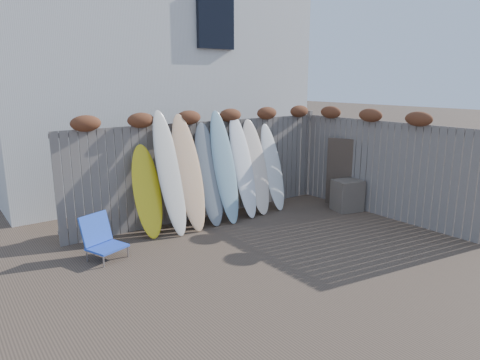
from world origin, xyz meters
TOP-DOWN VIEW (x-y plane):
  - ground at (0.00, 0.00)m, footprint 80.00×80.00m
  - back_fence at (0.06, 2.39)m, footprint 6.05×0.28m
  - right_fence at (2.99, 0.25)m, footprint 0.28×4.40m
  - house at (0.50, 6.50)m, footprint 8.50×5.50m
  - beach_chair at (-2.55, 1.51)m, footprint 0.70×0.72m
  - wooden_crate at (2.70, 0.88)m, footprint 0.69×0.63m
  - lattice_panel at (2.97, 1.10)m, footprint 0.42×0.97m
  - surfboard_0 at (-1.50, 2.02)m, footprint 0.56×0.65m
  - surfboard_1 at (-1.07, 1.95)m, footprint 0.52×0.82m
  - surfboard_2 at (-0.67, 1.95)m, footprint 0.56×0.78m
  - surfboard_3 at (-0.20, 1.96)m, footprint 0.58×0.76m
  - surfboard_4 at (0.15, 1.93)m, footprint 0.52×0.81m
  - surfboard_5 at (0.64, 1.98)m, footprint 0.48×0.76m
  - surfboard_6 at (1.00, 1.99)m, footprint 0.57×0.73m
  - surfboard_7 at (1.49, 2.00)m, footprint 0.48×0.67m

SIDE VIEW (x-z plane):
  - ground at x=0.00m, z-range 0.00..0.00m
  - beach_chair at x=-2.55m, z-range -0.03..0.69m
  - wooden_crate at x=2.70m, z-range 0.00..0.68m
  - lattice_panel at x=2.97m, z-range 0.00..1.54m
  - surfboard_0 at x=-1.50m, z-range 0.00..1.68m
  - surfboard_7 at x=1.49m, z-range 0.00..1.88m
  - surfboard_6 at x=1.00m, z-range 0.00..2.01m
  - surfboard_3 at x=-0.20m, z-range 0.00..2.01m
  - surfboard_5 at x=0.64m, z-range 0.00..2.14m
  - surfboard_2 at x=-0.67m, z-range 0.00..2.20m
  - surfboard_4 at x=0.15m, z-range 0.00..2.23m
  - surfboard_1 at x=-1.07m, z-range 0.00..2.29m
  - right_fence at x=2.99m, z-range 0.02..2.26m
  - back_fence at x=0.06m, z-range 0.06..2.30m
  - house at x=0.50m, z-range 0.04..6.36m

